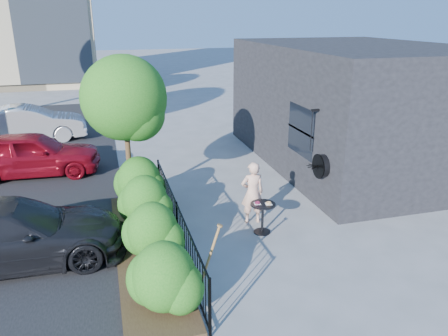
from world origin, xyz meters
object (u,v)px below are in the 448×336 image
object	(u,v)px
car_red	(32,154)
car_silver	(29,124)
cafe_table	(263,213)
woman	(252,193)
patio_tree	(127,103)
car_darkgrey	(9,234)
shovel	(208,264)

from	to	relation	value
car_red	car_silver	distance (m)	4.42
cafe_table	woman	size ratio (longest dim) A/B	0.51
patio_tree	car_silver	distance (m)	8.54
woman	car_silver	distance (m)	11.40
patio_tree	cafe_table	size ratio (longest dim) A/B	4.95
car_red	car_silver	xyz separation A→B (m)	(-0.63, 4.38, 0.01)
patio_tree	woman	size ratio (longest dim) A/B	2.50
woman	car_darkgrey	size ratio (longest dim) A/B	0.34
patio_tree	car_darkgrey	bearing A→B (deg)	-137.09
cafe_table	car_darkgrey	xyz separation A→B (m)	(-5.47, 0.12, 0.17)
woman	car_red	size ratio (longest dim) A/B	0.38
patio_tree	woman	bearing A→B (deg)	-36.32
patio_tree	car_red	xyz separation A→B (m)	(-2.94, 3.11, -2.05)
shovel	car_silver	distance (m)	12.92
car_silver	car_darkgrey	xyz separation A→B (m)	(0.88, -9.99, -0.04)
cafe_table	car_silver	distance (m)	11.94
woman	shovel	world-z (taller)	woman
woman	shovel	xyz separation A→B (m)	(-1.76, -2.59, -0.16)
woman	shovel	bearing A→B (deg)	59.59
woman	car_red	distance (m)	7.64
woman	car_red	xyz separation A→B (m)	(-5.67, 5.12, -0.07)
cafe_table	car_silver	xyz separation A→B (m)	(-6.35, 10.11, 0.21)
car_silver	cafe_table	bearing A→B (deg)	-152.16
car_red	car_darkgrey	size ratio (longest dim) A/B	0.89
woman	car_silver	size ratio (longest dim) A/B	0.36
shovel	car_silver	size ratio (longest dim) A/B	0.32
car_red	car_darkgrey	world-z (taller)	car_red
patio_tree	cafe_table	xyz separation A→B (m)	(2.79, -2.62, -2.25)
woman	shovel	distance (m)	3.13
car_silver	shovel	bearing A→B (deg)	-163.70
patio_tree	car_darkgrey	world-z (taller)	patio_tree
patio_tree	shovel	size ratio (longest dim) A/B	2.77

